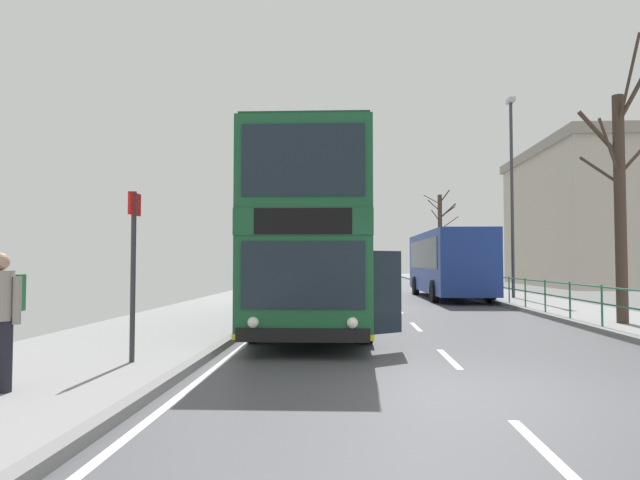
# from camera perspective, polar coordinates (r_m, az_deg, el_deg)

# --- Properties ---
(ground) EXTENTS (15.80, 140.00, 0.20)m
(ground) POSITION_cam_1_polar(r_m,az_deg,el_deg) (7.52, 11.45, -15.21)
(ground) COLOR #49494E
(double_decker_bus_main) EXTENTS (3.28, 10.29, 4.44)m
(double_decker_bus_main) POSITION_cam_1_polar(r_m,az_deg,el_deg) (14.54, -0.38, 0.03)
(double_decker_bus_main) COLOR #19512D
(double_decker_bus_main) RESTS_ON ground
(background_bus_far_lane) EXTENTS (2.73, 9.60, 3.13)m
(background_bus_far_lane) POSITION_cam_1_polar(r_m,az_deg,el_deg) (26.88, 13.27, -2.32)
(background_bus_far_lane) COLOR navy
(background_bus_far_lane) RESTS_ON ground
(pedestrian_railing_far_kerb) EXTENTS (0.05, 29.19, 1.02)m
(pedestrian_railing_far_kerb) POSITION_cam_1_polar(r_m,az_deg,el_deg) (23.37, 18.57, -4.42)
(pedestrian_railing_far_kerb) COLOR #236B4C
(pedestrian_railing_far_kerb) RESTS_ON ground
(pedestrian_companion) EXTENTS (0.54, 0.54, 1.70)m
(pedestrian_companion) POSITION_cam_1_polar(r_m,az_deg,el_deg) (7.77, -30.52, -6.34)
(pedestrian_companion) COLOR black
(pedestrian_companion) RESTS_ON ground
(bus_stop_sign_near) EXTENTS (0.08, 0.44, 2.71)m
(bus_stop_sign_near) POSITION_cam_1_polar(r_m,az_deg,el_deg) (9.16, -19.00, -1.68)
(bus_stop_sign_near) COLOR #2D2D33
(bus_stop_sign_near) RESTS_ON ground
(street_lamp_far_side) EXTENTS (0.28, 0.60, 9.02)m
(street_lamp_far_side) POSITION_cam_1_polar(r_m,az_deg,el_deg) (26.09, 19.49, 5.61)
(street_lamp_far_side) COLOR #38383D
(street_lamp_far_side) RESTS_ON ground
(bare_tree_far_00) EXTENTS (2.94, 1.52, 7.33)m
(bare_tree_far_00) POSITION_cam_1_polar(r_m,az_deg,el_deg) (44.34, 12.53, 0.42)
(bare_tree_far_00) COLOR #423328
(bare_tree_far_00) RESTS_ON ground
(bare_tree_far_01) EXTENTS (2.16, 1.85, 7.17)m
(bare_tree_far_01) POSITION_cam_1_polar(r_m,az_deg,el_deg) (16.25, 28.96, 4.02)
(bare_tree_far_01) COLOR #423328
(bare_tree_far_01) RESTS_ON ground
(background_building_00) EXTENTS (11.14, 15.65, 10.19)m
(background_building_00) POSITION_cam_1_polar(r_m,az_deg,el_deg) (45.12, 27.92, 2.24)
(background_building_00) COLOR #B2A899
(background_building_00) RESTS_ON ground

